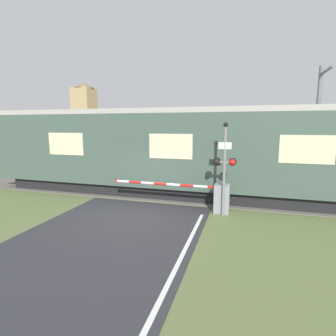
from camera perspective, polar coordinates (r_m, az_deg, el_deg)
The scene contains 7 objects.
ground_plane at distance 10.35m, azimuth -7.94°, elevation -10.59°, with size 80.00×80.00×0.00m, color #5B6B3D.
track_bed at distance 13.70m, azimuth -1.44°, elevation -5.44°, with size 36.00×3.20×0.13m.
train at distance 13.07m, azimuth 2.31°, elevation 3.51°, with size 19.82×2.96×4.29m.
crossing_barrier at distance 10.80m, azimuth 9.74°, elevation -6.11°, with size 5.01×0.44×1.18m.
signal_post at distance 10.18m, azimuth 12.17°, elevation 0.88°, with size 0.90×0.26×3.63m.
catenary_pole at distance 15.10m, azimuth 29.58°, elevation 7.38°, with size 0.20×1.90×6.34m.
distant_building at distance 40.17m, azimuth -17.65°, elevation 10.72°, with size 2.99×2.99×9.49m.
Camera 1 is at (4.08, -8.85, 3.50)m, focal length 28.00 mm.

